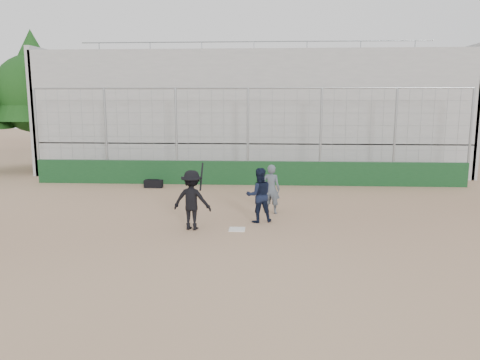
# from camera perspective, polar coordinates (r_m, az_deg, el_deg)

# --- Properties ---
(ground) EXTENTS (90.00, 90.00, 0.00)m
(ground) POSITION_cam_1_polar(r_m,az_deg,el_deg) (12.92, -0.36, -6.08)
(ground) COLOR #866348
(ground) RESTS_ON ground
(home_plate) EXTENTS (0.44, 0.44, 0.02)m
(home_plate) POSITION_cam_1_polar(r_m,az_deg,el_deg) (12.91, -0.36, -6.03)
(home_plate) COLOR white
(home_plate) RESTS_ON ground
(backstop) EXTENTS (18.10, 0.25, 4.04)m
(backstop) POSITION_cam_1_polar(r_m,az_deg,el_deg) (19.59, 0.96, 2.20)
(backstop) COLOR #113618
(backstop) RESTS_ON ground
(bleachers) EXTENTS (20.25, 6.70, 6.98)m
(bleachers) POSITION_cam_1_polar(r_m,az_deg,el_deg) (24.37, 1.46, 8.31)
(bleachers) COLOR #989898
(bleachers) RESTS_ON ground
(tree_left) EXTENTS (4.48, 4.48, 7.00)m
(tree_left) POSITION_cam_1_polar(r_m,az_deg,el_deg) (26.23, -23.86, 10.80)
(tree_left) COLOR #3A2815
(tree_left) RESTS_ON ground
(batter_at_plate) EXTENTS (1.14, 0.82, 1.80)m
(batter_at_plate) POSITION_cam_1_polar(r_m,az_deg,el_deg) (12.87, -5.87, -2.44)
(batter_at_plate) COLOR black
(batter_at_plate) RESTS_ON ground
(catcher_crouched) EXTENTS (0.93, 0.82, 1.09)m
(catcher_crouched) POSITION_cam_1_polar(r_m,az_deg,el_deg) (13.58, 2.34, -2.95)
(catcher_crouched) COLOR black
(catcher_crouched) RESTS_ON ground
(umpire) EXTENTS (0.65, 0.52, 1.39)m
(umpire) POSITION_cam_1_polar(r_m,az_deg,el_deg) (14.67, 3.82, -1.39)
(umpire) COLOR #4D5762
(umpire) RESTS_ON ground
(equipment_bag) EXTENTS (0.75, 0.35, 0.35)m
(equipment_bag) POSITION_cam_1_polar(r_m,az_deg,el_deg) (19.34, -10.50, -0.45)
(equipment_bag) COLOR black
(equipment_bag) RESTS_ON ground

